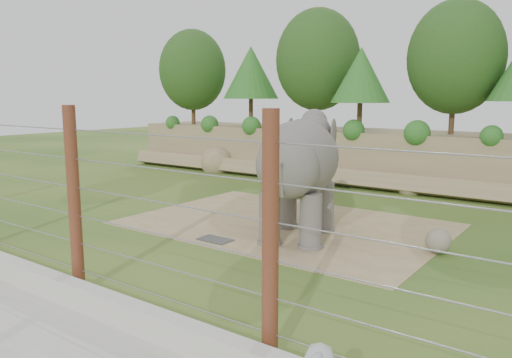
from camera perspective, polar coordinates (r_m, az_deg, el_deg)
The scene contains 8 objects.
ground at distance 14.55m, azimuth -4.68°, elevation -7.27°, with size 90.00×90.00×0.00m, color #29551A.
back_embankment at distance 24.74m, azimuth 16.04°, elevation 8.57°, with size 30.00×5.52×8.77m.
dirt_patch at distance 16.58m, azimuth 3.45°, elevation -5.14°, with size 10.00×7.00×0.02m, color #947F55.
drain_grate at distance 14.75m, azimuth -4.71°, elevation -6.91°, with size 1.00×0.60×0.03m, color #262628.
elephant at distance 14.67m, azimuth 4.89°, elevation 0.21°, with size 1.94×4.53×3.67m, color #595450, non-canonical shape.
stone_ball at distance 14.28m, azimuth 20.12°, elevation -6.66°, with size 0.68×0.68×0.68m, color gray.
retaining_wall at distance 11.37m, azimuth -21.69°, elevation -11.44°, with size 26.00×0.35×0.50m, color beige.
barrier_fence at distance 11.16m, azimuth -20.07°, elevation -2.38°, with size 20.26×0.26×4.00m.
Camera 1 is at (9.13, -10.54, 4.16)m, focal length 35.00 mm.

